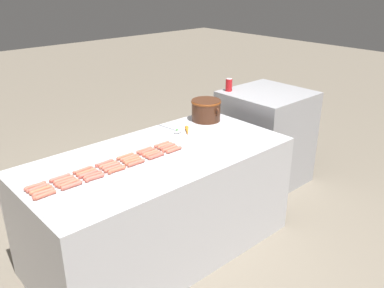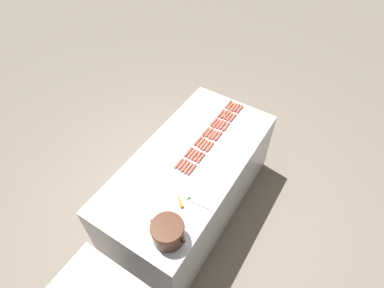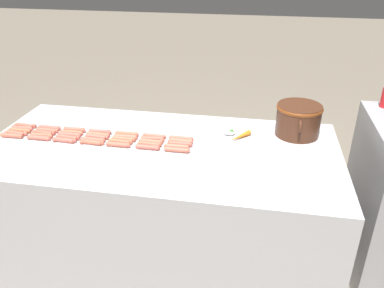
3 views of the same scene
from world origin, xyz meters
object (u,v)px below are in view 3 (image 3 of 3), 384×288
at_px(hot_dog_18, 123,139).
at_px(bean_pot, 298,118).
at_px(hot_dog_4, 127,134).
at_px(hot_dog_17, 97,137).
at_px(hot_dog_28, 11,136).
at_px(hot_dog_31, 92,142).
at_px(hot_dog_6, 181,138).
at_px(hot_dog_23, 68,137).
at_px(hot_dog_21, 16,133).
at_px(hot_dog_29, 39,138).
at_px(hot_dog_10, 98,134).
at_px(hot_dog_33, 148,147).
at_px(serving_spoon, 231,130).
at_px(hot_dog_7, 22,128).
at_px(hot_dog_11, 126,137).
at_px(hot_dog_24, 93,140).
at_px(hot_dog_15, 43,133).
at_px(hot_dog_25, 120,142).
at_px(hot_dog_32, 118,145).
at_px(hot_dog_16, 69,135).
at_px(hot_dog_22, 41,135).
at_px(hot_dog_5, 154,136).
at_px(hot_dog_2, 75,129).
at_px(hot_dog_12, 153,139).
at_px(hot_dog_14, 20,130).
at_px(hot_dog_13, 181,141).
at_px(carrot, 239,136).
at_px(hot_dog_0, 25,126).
at_px(hot_dog_26, 150,144).
at_px(hot_dog_30, 64,140).
at_px(hot_dog_19, 151,142).
at_px(hot_dog_20, 180,144).
at_px(hot_dog_34, 177,150).
at_px(hot_dog_8, 47,130).
at_px(hot_dog_27, 177,147).
at_px(hot_dog_1, 49,128).
at_px(hot_dog_3, 100,132).

relative_size(hot_dog_18, bean_pot, 0.44).
relative_size(hot_dog_4, hot_dog_17, 1.00).
relative_size(hot_dog_28, hot_dog_31, 1.00).
xyz_separation_m(hot_dog_4, hot_dog_6, (0.00, 0.33, 0.00)).
distance_m(hot_dog_23, hot_dog_31, 0.17).
xyz_separation_m(hot_dog_21, hot_dog_29, (0.03, 0.17, 0.00)).
relative_size(hot_dog_10, hot_dog_33, 1.00).
bearing_deg(hot_dog_10, serving_spoon, 105.23).
height_order(hot_dog_7, hot_dog_11, same).
height_order(hot_dog_17, hot_dog_24, same).
xyz_separation_m(hot_dog_10, hot_dog_18, (0.03, 0.17, 0.00)).
xyz_separation_m(hot_dog_21, serving_spoon, (-0.28, 1.25, -0.01)).
distance_m(hot_dog_15, hot_dog_29, 0.07).
distance_m(hot_dog_25, hot_dog_32, 0.04).
bearing_deg(hot_dog_28, hot_dog_16, 102.08).
bearing_deg(hot_dog_4, hot_dog_22, -77.71).
bearing_deg(hot_dog_6, hot_dog_5, -90.28).
bearing_deg(hot_dog_16, hot_dog_2, -179.49).
bearing_deg(hot_dog_12, hot_dog_14, -87.62).
xyz_separation_m(hot_dog_13, hot_dog_25, (0.07, -0.34, 0.00)).
height_order(hot_dog_5, carrot, carrot).
xyz_separation_m(hot_dog_15, serving_spoon, (-0.24, 1.09, -0.01)).
xyz_separation_m(hot_dog_0, hot_dog_26, (0.11, 0.82, 0.00)).
relative_size(hot_dog_24, hot_dog_25, 1.00).
distance_m(hot_dog_17, hot_dog_32, 0.17).
relative_size(hot_dog_17, hot_dog_26, 1.00).
relative_size(hot_dog_7, hot_dog_30, 1.00).
xyz_separation_m(hot_dog_19, bean_pot, (-0.27, 0.82, 0.09)).
distance_m(hot_dog_10, hot_dog_14, 0.49).
height_order(hot_dog_20, hot_dog_26, same).
height_order(hot_dog_4, hot_dog_18, same).
bearing_deg(hot_dog_34, hot_dog_8, -97.49).
distance_m(hot_dog_18, hot_dog_26, 0.17).
height_order(hot_dog_30, hot_dog_31, same).
xyz_separation_m(hot_dog_25, hot_dog_27, (0.00, 0.33, 0.00)).
distance_m(hot_dog_13, bean_pot, 0.70).
height_order(hot_dog_2, hot_dog_21, same).
bearing_deg(hot_dog_0, hot_dog_2, 89.97).
bearing_deg(hot_dog_17, carrot, 100.38).
xyz_separation_m(hot_dog_1, hot_dog_7, (0.04, -0.16, 0.00)).
xyz_separation_m(hot_dog_17, hot_dog_25, (0.04, 0.15, 0.00)).
relative_size(hot_dog_23, hot_dog_26, 1.00).
relative_size(hot_dog_26, hot_dog_32, 1.00).
height_order(hot_dog_28, hot_dog_31, same).
height_order(hot_dog_0, hot_dog_10, same).
distance_m(hot_dog_14, hot_dog_25, 0.64).
relative_size(hot_dog_3, hot_dog_17, 1.00).
bearing_deg(serving_spoon, hot_dog_26, -57.21).
bearing_deg(hot_dog_25, hot_dog_6, 107.11).
bearing_deg(hot_dog_20, hot_dog_34, -0.96).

